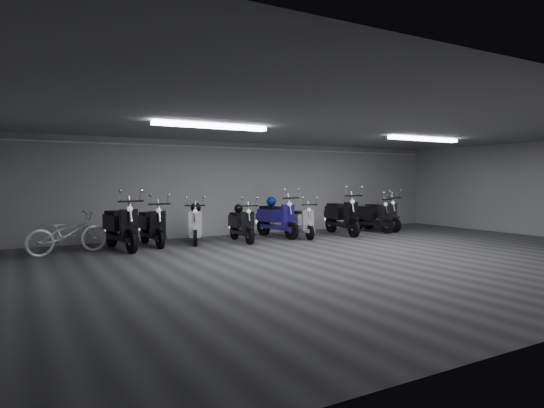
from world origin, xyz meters
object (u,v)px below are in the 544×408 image
scooter_1 (152,219)px  scooter_2 (196,219)px  helmet_2 (238,208)px  helmet_1 (196,208)px  scooter_7 (342,210)px  scooter_0 (121,219)px  helmet_0 (271,201)px  bicycle (67,228)px  scooter_9 (381,210)px  scooter_6 (302,217)px  scooter_4 (277,213)px  scooter_8 (372,212)px  scooter_3 (242,219)px

scooter_1 → scooter_2: size_ratio=1.06×
scooter_2 → helmet_2: bearing=14.9°
helmet_1 → helmet_2: helmet_1 is taller
helmet_2 → scooter_7: bearing=-4.7°
scooter_0 → helmet_2: (3.13, 0.11, 0.15)m
scooter_2 → helmet_0: 2.47m
bicycle → helmet_2: bicycle is taller
scooter_9 → scooter_6: bearing=-176.4°
scooter_0 → scooter_4: (4.41, 0.24, -0.01)m
scooter_7 → scooter_4: bearing=176.8°
scooter_8 → scooter_9: size_ratio=0.97×
scooter_0 → scooter_8: size_ratio=1.12×
scooter_4 → scooter_8: (3.31, -0.29, -0.06)m
scooter_0 → scooter_9: scooter_0 is taller
scooter_1 → scooter_8: bearing=-6.0°
helmet_2 → scooter_0: bearing=-177.9°
scooter_7 → helmet_1: (-4.42, 0.62, 0.17)m
scooter_0 → bicycle: bearing=172.8°
scooter_2 → scooter_3: size_ratio=1.03×
scooter_3 → helmet_2: scooter_3 is taller
scooter_1 → scooter_0: bearing=-163.3°
scooter_4 → scooter_8: size_ratio=1.10×
scooter_0 → helmet_2: scooter_0 is taller
helmet_0 → scooter_9: bearing=-5.4°
scooter_7 → helmet_1: bearing=179.7°
scooter_1 → helmet_2: scooter_1 is taller
scooter_4 → helmet_1: scooter_4 is taller
scooter_1 → helmet_0: scooter_1 is taller
scooter_1 → scooter_4: 3.60m
scooter_1 → helmet_0: bearing=0.2°
scooter_0 → scooter_6: 5.01m
scooter_6 → scooter_7: 1.46m
scooter_1 → helmet_2: (2.31, -0.18, 0.21)m
helmet_0 → helmet_1: bearing=-179.0°
scooter_1 → scooter_2: bearing=-5.9°
scooter_7 → helmet_0: 2.21m
scooter_9 → scooter_2: bearing=177.5°
scooter_6 → scooter_2: bearing=-178.7°
scooter_1 → helmet_1: (1.22, 0.17, 0.25)m
scooter_9 → helmet_2: (-5.17, -0.02, 0.21)m
scooter_1 → scooter_7: 5.66m
scooter_9 → scooter_8: bearing=-163.6°
scooter_0 → scooter_3: size_ratio=1.18×
scooter_6 → helmet_0: (-0.64, 0.67, 0.43)m
scooter_7 → helmet_0: size_ratio=7.18×
scooter_3 → helmet_0: 1.46m
helmet_2 → bicycle: bearing=-177.9°
scooter_4 → scooter_1: bearing=170.3°
scooter_6 → helmet_0: size_ratio=5.80×
scooter_3 → scooter_7: 3.35m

